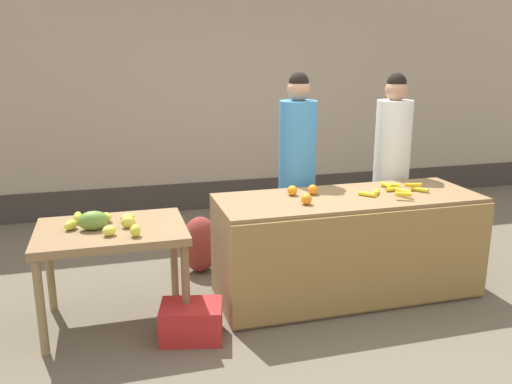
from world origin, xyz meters
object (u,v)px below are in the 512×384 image
produce_crate (191,321)px  produce_sack (200,244)px  vendor_woman_blue_shirt (297,173)px  vendor_woman_white_shirt (391,169)px

produce_crate → produce_sack: 1.22m
produce_crate → produce_sack: produce_sack is taller
vendor_woman_blue_shirt → produce_sack: bearing=170.4°
vendor_woman_white_shirt → produce_sack: 1.97m
vendor_woman_white_shirt → produce_crate: bearing=-154.5°
vendor_woman_white_shirt → vendor_woman_blue_shirt: bearing=178.9°
vendor_woman_blue_shirt → vendor_woman_white_shirt: size_ratio=1.01×
vendor_woman_blue_shirt → vendor_woman_white_shirt: vendor_woman_blue_shirt is taller
vendor_woman_blue_shirt → produce_crate: (-1.17, -1.03, -0.80)m
vendor_woman_blue_shirt → vendor_woman_white_shirt: (0.96, -0.02, -0.01)m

